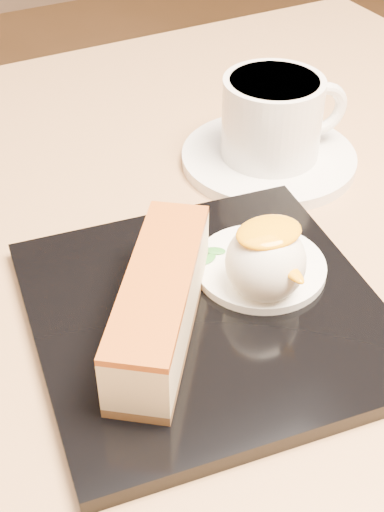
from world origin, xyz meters
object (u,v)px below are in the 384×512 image
table (226,396)px  coffee_cup (274,116)px  ice_cream_scoop (266,262)px  saucer (269,158)px  dessert_plate (206,314)px  cheesecake (160,302)px

table → coffee_cup: coffee_cup is taller
ice_cream_scoop → coffee_cup: (0.10, 0.15, 0.01)m
table → ice_cream_scoop: bearing=-98.6°
coffee_cup → saucer: bearing=180.0°
dessert_plate → coffee_cup: 0.21m
ice_cream_scoop → saucer: (0.10, 0.15, -0.03)m
dessert_plate → coffee_cup: size_ratio=1.97×
coffee_cup → dessert_plate: bearing=-126.4°
table → cheesecake: bearing=-147.3°
ice_cream_scoop → cheesecake: bearing=180.0°
table → saucer: size_ratio=5.33×
saucer → coffee_cup: coffee_cup is taller
dessert_plate → ice_cream_scoop: size_ratio=4.21×
dessert_plate → saucer: (0.14, 0.15, -0.00)m
cheesecake → ice_cream_scoop: size_ratio=2.64×
dessert_plate → coffee_cup: coffee_cup is taller
table → ice_cream_scoop: size_ratio=15.30×
table → coffee_cup: size_ratio=7.17×
cheesecake → dessert_plate: bearing=-45.0°
table → ice_cream_scoop: 0.20m
ice_cream_scoop → saucer: 0.18m
cheesecake → coffee_cup: bearing=-12.9°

